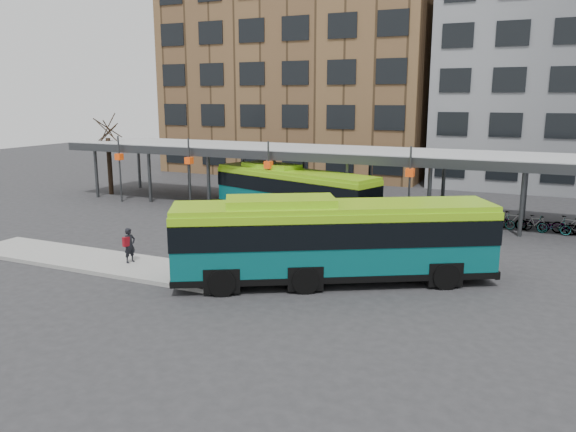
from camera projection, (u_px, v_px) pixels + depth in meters
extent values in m
plane|color=#28282B|center=(235.00, 260.00, 26.38)|extent=(120.00, 120.00, 0.00)
cube|color=gray|center=(99.00, 261.00, 25.90)|extent=(14.00, 3.00, 0.18)
cube|color=#999B9E|center=(331.00, 151.00, 37.13)|extent=(40.00, 6.00, 0.35)
cube|color=#383A3D|center=(314.00, 158.00, 34.49)|extent=(40.00, 0.15, 0.55)
cylinder|color=#383A3D|center=(96.00, 172.00, 42.60)|extent=(0.24, 0.24, 3.80)
cylinder|color=#383A3D|center=(139.00, 165.00, 47.05)|extent=(0.24, 0.24, 3.80)
cylinder|color=#383A3D|center=(150.00, 176.00, 40.58)|extent=(0.24, 0.24, 3.80)
cylinder|color=#383A3D|center=(189.00, 168.00, 45.04)|extent=(0.24, 0.24, 3.80)
cylinder|color=#383A3D|center=(209.00, 180.00, 38.56)|extent=(0.24, 0.24, 3.80)
cylinder|color=#383A3D|center=(244.00, 172.00, 43.02)|extent=(0.24, 0.24, 3.80)
cylinder|color=#383A3D|center=(274.00, 185.00, 36.55)|extent=(0.24, 0.24, 3.80)
cylinder|color=#383A3D|center=(304.00, 175.00, 41.00)|extent=(0.24, 0.24, 3.80)
cylinder|color=#383A3D|center=(347.00, 190.00, 34.53)|extent=(0.24, 0.24, 3.80)
cylinder|color=#383A3D|center=(370.00, 179.00, 38.99)|extent=(0.24, 0.24, 3.80)
cylinder|color=#383A3D|center=(429.00, 196.00, 32.51)|extent=(0.24, 0.24, 3.80)
cylinder|color=#383A3D|center=(443.00, 184.00, 36.97)|extent=(0.24, 0.24, 3.80)
cylinder|color=#383A3D|center=(522.00, 202.00, 30.50)|extent=(0.24, 0.24, 3.80)
cylinder|color=#383A3D|center=(525.00, 189.00, 34.95)|extent=(0.24, 0.24, 3.80)
cylinder|color=#383A3D|center=(120.00, 169.00, 40.57)|extent=(0.12, 0.12, 4.80)
cube|color=#C83C0B|center=(119.00, 157.00, 40.38)|extent=(0.45, 0.45, 0.45)
cylinder|color=#383A3D|center=(189.00, 174.00, 38.15)|extent=(0.12, 0.12, 4.80)
cube|color=#C83C0B|center=(189.00, 161.00, 37.96)|extent=(0.45, 0.45, 0.45)
cylinder|color=#383A3D|center=(268.00, 179.00, 35.73)|extent=(0.12, 0.12, 4.80)
cube|color=#C83C0B|center=(268.00, 165.00, 35.54)|extent=(0.45, 0.45, 0.45)
cylinder|color=#383A3D|center=(409.00, 188.00, 32.10)|extent=(0.12, 0.12, 4.80)
cube|color=#C83C0B|center=(410.00, 173.00, 31.91)|extent=(0.45, 0.45, 0.45)
cylinder|color=black|center=(110.00, 166.00, 43.87)|extent=(0.36, 0.36, 4.40)
cylinder|color=black|center=(109.00, 133.00, 43.29)|extent=(0.08, 1.63, 1.59)
cylinder|color=black|center=(108.00, 133.00, 43.42)|extent=(1.63, 0.13, 1.59)
cylinder|color=black|center=(106.00, 133.00, 43.36)|extent=(0.15, 1.63, 1.59)
cylinder|color=black|center=(107.00, 133.00, 43.24)|extent=(1.63, 0.10, 1.59)
cube|color=brown|center=(304.00, 62.00, 56.63)|extent=(26.00, 14.00, 22.00)
cube|color=#075456|center=(333.00, 241.00, 22.97)|extent=(12.61, 8.76, 2.70)
cube|color=black|center=(333.00, 228.00, 22.85)|extent=(12.69, 8.85, 1.03)
cube|color=#82C213|center=(334.00, 206.00, 22.66)|extent=(12.56, 8.67, 0.22)
cube|color=#82C213|center=(281.00, 202.00, 22.42)|extent=(4.72, 3.83, 0.38)
cube|color=black|center=(333.00, 270.00, 23.22)|extent=(12.70, 8.85, 0.26)
cylinder|color=black|center=(446.00, 276.00, 22.32)|extent=(1.10, 0.82, 1.08)
cylinder|color=black|center=(424.00, 258.00, 24.89)|extent=(1.10, 0.82, 1.08)
cylinder|color=black|center=(306.00, 280.00, 21.81)|extent=(1.10, 0.82, 1.08)
cylinder|color=black|center=(298.00, 261.00, 24.38)|extent=(1.10, 0.82, 1.08)
cylinder|color=black|center=(222.00, 283.00, 21.52)|extent=(1.10, 0.82, 1.08)
cylinder|color=black|center=(223.00, 263.00, 24.09)|extent=(1.10, 0.82, 1.08)
cube|color=#075456|center=(294.00, 192.00, 35.70)|extent=(11.95, 6.07, 2.45)
cube|color=black|center=(294.00, 185.00, 35.60)|extent=(12.01, 6.14, 0.93)
cube|color=#82C213|center=(294.00, 172.00, 35.42)|extent=(11.91, 5.98, 0.20)
cube|color=#82C213|center=(271.00, 166.00, 36.69)|extent=(4.28, 2.92, 0.34)
cube|color=black|center=(294.00, 209.00, 35.93)|extent=(12.02, 6.14, 0.24)
cylinder|color=black|center=(330.00, 221.00, 32.45)|extent=(1.02, 0.59, 0.98)
cylinder|color=black|center=(354.00, 215.00, 34.17)|extent=(1.02, 0.59, 0.98)
cylinder|color=black|center=(267.00, 209.00, 35.85)|extent=(1.02, 0.59, 0.98)
cylinder|color=black|center=(293.00, 204.00, 37.56)|extent=(1.02, 0.59, 0.98)
cylinder|color=black|center=(236.00, 203.00, 37.81)|extent=(1.02, 0.59, 0.98)
cylinder|color=black|center=(262.00, 199.00, 39.52)|extent=(1.02, 0.59, 0.98)
imported|color=black|center=(130.00, 245.00, 25.26)|extent=(0.50, 0.65, 1.59)
cube|color=maroon|center=(126.00, 242.00, 25.07)|extent=(0.23, 0.33, 0.42)
imported|color=slate|center=(500.00, 221.00, 32.55)|extent=(1.70, 0.61, 0.89)
imported|color=slate|center=(511.00, 221.00, 32.42)|extent=(1.77, 0.70, 1.04)
imported|color=slate|center=(532.00, 223.00, 32.17)|extent=(1.71, 0.72, 0.88)
imported|color=slate|center=(536.00, 223.00, 31.97)|extent=(1.59, 0.66, 0.93)
imported|color=slate|center=(554.00, 226.00, 31.24)|extent=(1.85, 0.80, 0.95)
imported|color=slate|center=(568.00, 225.00, 31.17)|extent=(1.80, 0.86, 1.04)
imported|color=slate|center=(575.00, 227.00, 31.14)|extent=(1.70, 0.61, 0.89)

